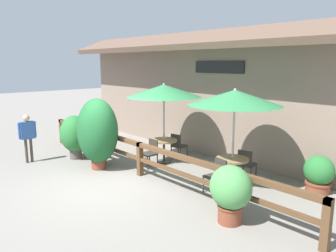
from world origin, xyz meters
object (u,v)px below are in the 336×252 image
chair_near_streetside (150,152)px  patio_umbrella_middle (235,98)px  chair_near_wallside (178,145)px  dining_table_middle (232,164)px  potted_plant_entrance_palm (75,135)px  dining_table_near (164,144)px  potted_plant_corner_fern (231,191)px  patio_umbrella_near (164,91)px  potted_plant_tall_tropical (98,132)px  chair_middle_streetside (217,174)px  pedestrian (27,132)px  potted_plant_small_flowering (319,174)px  chair_middle_wallside (246,163)px

chair_near_streetside → patio_umbrella_middle: 3.27m
chair_near_wallside → dining_table_middle: bearing=157.4°
chair_near_wallside → potted_plant_entrance_palm: potted_plant_entrance_palm is taller
dining_table_near → potted_plant_corner_fern: 4.29m
patio_umbrella_near → potted_plant_entrance_palm: (-2.27, -1.92, -1.47)m
potted_plant_entrance_palm → chair_near_streetside: bearing=29.1°
potted_plant_tall_tropical → potted_plant_corner_fern: bearing=2.3°
potted_plant_corner_fern → potted_plant_tall_tropical: size_ratio=0.56×
patio_umbrella_near → chair_middle_streetside: bearing=-14.5°
chair_near_streetside → potted_plant_corner_fern: (3.86, -1.09, 0.20)m
patio_umbrella_near → pedestrian: 4.50m
potted_plant_entrance_palm → pedestrian: pedestrian is taller
dining_table_near → potted_plant_corner_fern: size_ratio=0.71×
chair_near_streetside → potted_plant_corner_fern: size_ratio=0.71×
chair_near_wallside → dining_table_middle: chair_near_wallside is taller
potted_plant_corner_fern → potted_plant_small_flowering: 2.92m
dining_table_middle → chair_middle_wallside: bearing=92.2°
potted_plant_corner_fern → potted_plant_tall_tropical: (-4.74, -0.19, 0.47)m
patio_umbrella_near → chair_middle_wallside: patio_umbrella_near is taller
dining_table_near → dining_table_middle: bearing=-1.0°
chair_middle_wallside → pedestrian: bearing=22.7°
chair_near_streetside → potted_plant_corner_fern: 4.02m
chair_near_streetside → potted_plant_corner_fern: potted_plant_corner_fern is taller
potted_plant_entrance_palm → potted_plant_corner_fern: bearing=2.0°
dining_table_near → chair_near_streetside: bearing=-83.3°
chair_middle_wallside → potted_plant_small_flowering: 1.80m
patio_umbrella_middle → potted_plant_entrance_palm: patio_umbrella_middle is taller
chair_near_streetside → pedestrian: pedestrian is taller
patio_umbrella_middle → chair_middle_wallside: patio_umbrella_middle is taller
chair_near_streetside → dining_table_near: bearing=96.5°
chair_middle_wallside → potted_plant_tall_tropical: (-3.50, -2.52, 0.67)m
patio_umbrella_middle → potted_plant_corner_fern: (1.21, -1.66, -1.62)m
potted_plant_small_flowering → chair_near_wallside: bearing=-173.1°
pedestrian → dining_table_near: bearing=-37.7°
patio_umbrella_near → dining_table_near: 1.70m
chair_near_streetside → potted_plant_tall_tropical: potted_plant_tall_tropical is taller
chair_near_wallside → potted_plant_small_flowering: bearing=178.2°
patio_umbrella_middle → pedestrian: bearing=-150.3°
patio_umbrella_middle → potted_plant_small_flowering: size_ratio=2.73×
patio_umbrella_near → potted_plant_corner_fern: size_ratio=2.14×
dining_table_middle → potted_plant_small_flowering: 2.08m
chair_near_streetside → chair_near_wallside: (-0.08, 1.25, 0.00)m
chair_middle_wallside → potted_plant_entrance_palm: (-4.96, -2.54, 0.35)m
dining_table_middle → chair_middle_streetside: 0.68m
chair_middle_wallside → potted_plant_corner_fern: bearing=106.1°
chair_near_streetside → chair_middle_wallside: (2.62, 1.24, 0.00)m
dining_table_near → patio_umbrella_middle: (2.72, -0.05, 1.70)m
potted_plant_entrance_palm → potted_plant_tall_tropical: (1.46, 0.02, 0.32)m
chair_middle_streetside → chair_middle_wallside: bearing=101.5°
patio_umbrella_near → potted_plant_corner_fern: 4.59m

